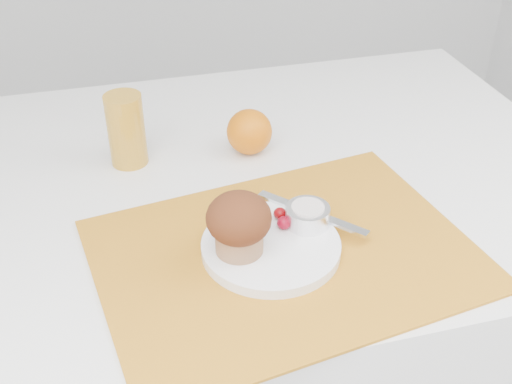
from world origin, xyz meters
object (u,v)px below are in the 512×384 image
object	(u,v)px
table	(234,334)
orange	(249,132)
muffin	(239,223)
plate	(271,247)
juice_glass	(126,130)

from	to	relation	value
table	orange	distance (m)	0.42
table	muffin	distance (m)	0.49
plate	orange	world-z (taller)	orange
table	orange	xyz separation A→B (m)	(0.05, 0.06, 0.41)
orange	juice_glass	xyz separation A→B (m)	(-0.20, 0.02, 0.02)
juice_glass	muffin	distance (m)	0.32
table	muffin	bearing A→B (deg)	-99.12
orange	muffin	size ratio (longest dim) A/B	0.89
plate	orange	bearing A→B (deg)	81.80
table	juice_glass	xyz separation A→B (m)	(-0.15, 0.08, 0.44)
plate	orange	xyz separation A→B (m)	(0.04, 0.27, 0.03)
juice_glass	plate	bearing A→B (deg)	-60.59
table	muffin	xyz separation A→B (m)	(-0.03, -0.21, 0.44)
orange	muffin	world-z (taller)	muffin
muffin	juice_glass	bearing A→B (deg)	111.86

